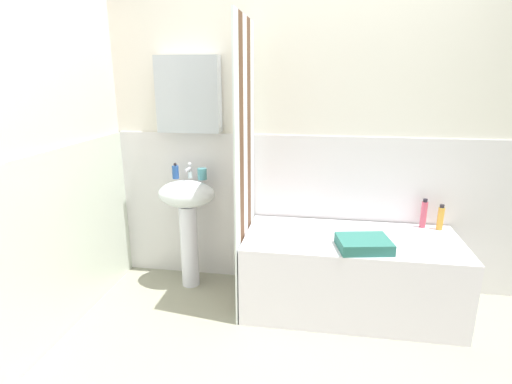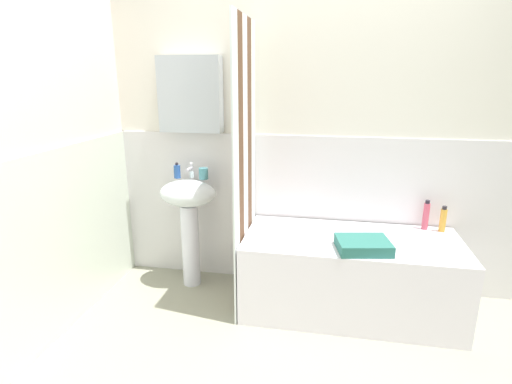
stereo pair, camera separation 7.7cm
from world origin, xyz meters
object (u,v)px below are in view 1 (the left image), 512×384
at_px(toothbrush_cup, 202,174).
at_px(shampoo_bottle, 441,218).
at_px(soap_dispenser, 175,172).
at_px(sink, 188,210).
at_px(conditioner_bottle, 424,214).
at_px(bathtub, 349,273).
at_px(towel_folded, 364,244).

xyz_separation_m(toothbrush_cup, shampoo_bottle, (1.77, 0.03, -0.27)).
distance_m(soap_dispenser, toothbrush_cup, 0.21).
height_order(sink, shampoo_bottle, sink).
bearing_deg(toothbrush_cup, conditioner_bottle, 1.96).
relative_size(bathtub, conditioner_bottle, 6.72).
xyz_separation_m(sink, bathtub, (1.24, -0.15, -0.36)).
distance_m(toothbrush_cup, shampoo_bottle, 1.79).
xyz_separation_m(shampoo_bottle, conditioner_bottle, (-0.11, 0.03, 0.01)).
bearing_deg(soap_dispenser, shampoo_bottle, 1.10).
distance_m(sink, soap_dispenser, 0.31).
bearing_deg(conditioner_bottle, toothbrush_cup, -178.04).
xyz_separation_m(sink, toothbrush_cup, (0.11, 0.07, 0.27)).
bearing_deg(toothbrush_cup, soap_dispenser, -177.70).
distance_m(shampoo_bottle, conditioner_bottle, 0.12).
xyz_separation_m(sink, towel_folded, (1.29, -0.34, -0.05)).
bearing_deg(toothbrush_cup, bathtub, -11.22).
distance_m(soap_dispenser, conditioner_bottle, 1.89).
distance_m(sink, shampoo_bottle, 1.88).
distance_m(sink, toothbrush_cup, 0.30).
xyz_separation_m(bathtub, towel_folded, (0.06, -0.19, 0.31)).
bearing_deg(soap_dispenser, towel_folded, -16.15).
bearing_deg(sink, toothbrush_cup, 34.35).
xyz_separation_m(bathtub, conditioner_bottle, (0.53, 0.28, 0.38)).
bearing_deg(conditioner_bottle, sink, -175.82).
distance_m(sink, conditioner_bottle, 1.77).
xyz_separation_m(sink, conditioner_bottle, (1.76, 0.13, 0.02)).
relative_size(bathtub, shampoo_bottle, 7.75).
bearing_deg(conditioner_bottle, towel_folded, -134.86).
bearing_deg(soap_dispenser, sink, -31.43).
bearing_deg(toothbrush_cup, towel_folded, -19.18).
height_order(soap_dispenser, conditioner_bottle, soap_dispenser).
bearing_deg(shampoo_bottle, sink, -176.89).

